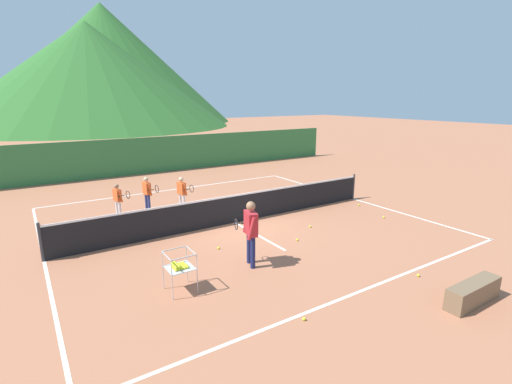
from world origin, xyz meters
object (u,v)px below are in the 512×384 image
at_px(instructor, 250,228).
at_px(ball_cart, 179,266).
at_px(tennis_ball_0, 384,217).
at_px(tennis_ball_2, 297,240).
at_px(tennis_ball_5, 310,226).
at_px(courtside_bench, 473,293).
at_px(tennis_net, 235,208).
at_px(tennis_ball_6, 219,248).
at_px(student_0, 118,197).
at_px(student_2, 182,190).
at_px(tennis_ball_1, 418,275).
at_px(tennis_ball_3, 359,205).
at_px(student_1, 147,190).
at_px(tennis_ball_4, 304,319).

xyz_separation_m(instructor, ball_cart, (-1.98, -0.26, -0.41)).
height_order(ball_cart, tennis_ball_0, ball_cart).
xyz_separation_m(tennis_ball_2, tennis_ball_5, (1.10, 0.69, 0.00)).
distance_m(ball_cart, courtside_bench, 6.15).
xyz_separation_m(instructor, tennis_ball_0, (5.95, 0.68, -0.97)).
distance_m(tennis_net, courtside_bench, 7.26).
bearing_deg(tennis_ball_0, ball_cart, -173.27).
relative_size(tennis_net, tennis_ball_0, 168.66).
xyz_separation_m(tennis_ball_0, tennis_ball_6, (-6.17, 0.68, 0.00)).
relative_size(student_0, tennis_ball_0, 17.64).
bearing_deg(tennis_net, instructor, -112.78).
xyz_separation_m(ball_cart, tennis_ball_6, (1.77, 1.61, -0.56)).
bearing_deg(tennis_net, tennis_ball_5, -43.84).
height_order(ball_cart, tennis_ball_5, ball_cart).
relative_size(instructor, student_2, 1.31).
relative_size(tennis_ball_0, tennis_ball_1, 1.00).
bearing_deg(ball_cart, student_0, 88.61).
distance_m(tennis_ball_0, courtside_bench, 5.58).
height_order(student_2, tennis_ball_2, student_2).
bearing_deg(instructor, tennis_net, 67.22).
xyz_separation_m(tennis_ball_2, tennis_ball_3, (4.36, 1.57, 0.00)).
xyz_separation_m(student_1, tennis_ball_6, (0.52, -4.70, -0.74)).
height_order(student_2, tennis_ball_4, student_2).
distance_m(instructor, tennis_ball_2, 2.34).
relative_size(tennis_ball_2, tennis_ball_5, 1.00).
height_order(instructor, tennis_ball_3, instructor).
height_order(tennis_ball_4, courtside_bench, courtside_bench).
height_order(tennis_ball_3, tennis_ball_6, same).
relative_size(tennis_ball_4, tennis_ball_6, 1.00).
relative_size(instructor, tennis_ball_1, 24.61).
xyz_separation_m(tennis_ball_6, courtside_bench, (3.10, -5.34, 0.20)).
bearing_deg(tennis_ball_5, tennis_ball_4, -132.10).
height_order(tennis_net, instructor, instructor).
height_order(student_1, student_2, student_1).
bearing_deg(tennis_ball_4, tennis_net, 73.17).
bearing_deg(ball_cart, tennis_ball_4, -56.19).
height_order(instructor, tennis_ball_2, instructor).
height_order(instructor, tennis_ball_5, instructor).
bearing_deg(student_2, ball_cart, -112.54).
distance_m(student_1, tennis_ball_5, 6.14).
distance_m(ball_cart, tennis_ball_5, 5.39).
bearing_deg(student_1, tennis_ball_4, -87.90).
bearing_deg(instructor, tennis_ball_0, 6.49).
relative_size(tennis_ball_1, tennis_ball_4, 1.00).
bearing_deg(tennis_ball_1, instructor, 138.35).
relative_size(instructor, tennis_ball_2, 24.61).
bearing_deg(tennis_ball_4, student_2, 84.40).
height_order(tennis_ball_2, tennis_ball_6, same).
bearing_deg(instructor, student_1, 96.95).
bearing_deg(tennis_ball_1, student_1, 113.23).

